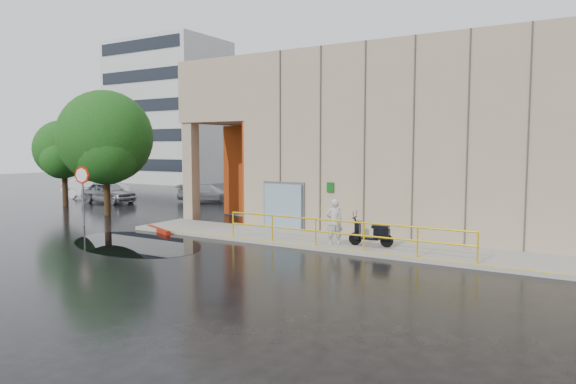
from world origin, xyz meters
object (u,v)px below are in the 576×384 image
object	(u,v)px
tree_near	(106,141)
car_c	(208,193)
tree_far	(63,152)
car_b	(96,188)
car_a	(109,192)
red_curb	(158,230)
person	(334,222)
scooter	(372,226)
stop_sign	(82,183)

from	to	relation	value
tree_near	car_c	bearing A→B (deg)	89.51
tree_far	car_c	bearing A→B (deg)	46.27
car_b	tree_near	size ratio (longest dim) A/B	0.71
car_c	tree_far	distance (m)	9.64
car_a	red_curb	bearing A→B (deg)	-119.21
person	tree_far	size ratio (longest dim) A/B	0.31
car_c	red_curb	bearing A→B (deg)	-177.22
person	car_c	size ratio (longest dim) A/B	0.41
scooter	tree_near	xyz separation A→B (m)	(-16.16, 1.48, 3.25)
car_b	tree_far	bearing A→B (deg)	-164.25
car_a	tree_near	world-z (taller)	tree_near
stop_sign	scooter	bearing A→B (deg)	18.69
car_c	person	bearing A→B (deg)	-152.26
stop_sign	tree_near	distance (m)	4.29
person	car_c	xyz separation A→B (m)	(-14.79, 10.38, -0.41)
car_c	tree_near	size ratio (longest dim) A/B	0.60
red_curb	tree_far	xyz separation A→B (m)	(-12.70, 4.35, 3.42)
red_curb	car_c	distance (m)	12.70
scooter	red_curb	size ratio (longest dim) A/B	0.70
car_c	car_a	bearing A→B (deg)	98.52
person	tree_near	xyz separation A→B (m)	(-14.87, 1.94, 3.11)
car_c	stop_sign	bearing A→B (deg)	162.63
car_a	car_b	bearing A→B (deg)	67.30
stop_sign	car_b	size ratio (longest dim) A/B	0.59
car_c	tree_far	xyz separation A→B (m)	(-6.35, -6.64, 2.90)
tree_near	car_a	bearing A→B (deg)	139.90
tree_near	tree_far	world-z (taller)	tree_near
tree_far	person	bearing A→B (deg)	-10.03
person	tree_far	world-z (taller)	tree_far
stop_sign	car_a	xyz separation A→B (m)	(-7.46, 7.67, -1.35)
red_curb	tree_near	xyz separation A→B (m)	(-6.41, 2.55, 4.04)
car_b	tree_far	xyz separation A→B (m)	(2.20, -4.13, 2.70)
scooter	car_a	size ratio (longest dim) A/B	0.40
red_curb	stop_sign	bearing A→B (deg)	-172.19
red_curb	tree_near	world-z (taller)	tree_near
stop_sign	red_curb	xyz separation A→B (m)	(4.33, 0.59, -1.98)
person	car_a	bearing A→B (deg)	-52.41
car_b	tree_near	distance (m)	10.87
person	car_a	distance (m)	21.25
stop_sign	red_curb	size ratio (longest dim) A/B	1.20
red_curb	tree_far	bearing A→B (deg)	161.08
stop_sign	car_a	bearing A→B (deg)	146.16
red_curb	car_c	world-z (taller)	car_c
person	stop_sign	size ratio (longest dim) A/B	0.60
car_a	tree_near	distance (m)	7.81
scooter	person	bearing A→B (deg)	-168.60
stop_sign	car_b	xyz separation A→B (m)	(-10.56, 9.08, -1.27)
stop_sign	tree_far	size ratio (longest dim) A/B	0.52
scooter	red_curb	world-z (taller)	scooter
tree_far	car_a	bearing A→B (deg)	71.59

